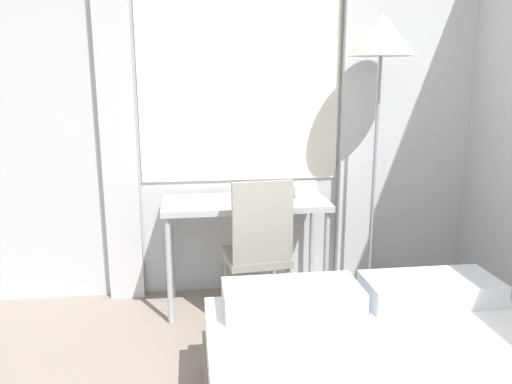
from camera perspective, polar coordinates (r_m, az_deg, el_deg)
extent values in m
cube|color=silver|center=(3.61, -3.00, 9.29)|extent=(4.63, 0.05, 2.70)
cube|color=white|center=(3.57, -1.81, 13.28)|extent=(1.42, 0.01, 1.50)
cube|color=silver|center=(3.56, -15.57, 7.97)|extent=(0.24, 0.06, 2.60)
cube|color=silver|center=(3.72, 11.54, 8.40)|extent=(0.24, 0.06, 2.60)
cube|color=#B2B2B7|center=(3.39, -1.21, -1.29)|extent=(1.12, 0.48, 0.04)
cylinder|color=#B2B2B7|center=(3.30, -9.89, -8.90)|extent=(0.04, 0.04, 0.73)
cylinder|color=#B2B2B7|center=(3.41, 7.99, -8.09)|extent=(0.04, 0.04, 0.73)
cylinder|color=#B2B2B7|center=(3.68, -9.65, -6.55)|extent=(0.04, 0.04, 0.73)
cylinder|color=#B2B2B7|center=(3.78, 6.37, -5.91)|extent=(0.04, 0.04, 0.73)
cube|color=gray|center=(3.32, -0.02, -7.37)|extent=(0.44, 0.44, 0.05)
cube|color=gray|center=(3.06, 0.76, -3.52)|extent=(0.38, 0.08, 0.52)
cylinder|color=gray|center=(3.22, -2.32, -12.44)|extent=(0.03, 0.03, 0.40)
cylinder|color=gray|center=(3.29, 3.62, -11.83)|extent=(0.03, 0.03, 0.40)
cylinder|color=gray|center=(3.52, -3.40, -10.10)|extent=(0.03, 0.03, 0.40)
cylinder|color=gray|center=(3.59, 2.02, -9.62)|extent=(0.03, 0.03, 0.40)
cube|color=silver|center=(2.56, 4.11, -11.87)|extent=(0.68, 0.32, 0.12)
cube|color=silver|center=(2.79, 19.29, -10.42)|extent=(0.68, 0.32, 0.12)
cylinder|color=#4C4C51|center=(3.83, 12.62, -11.51)|extent=(0.28, 0.28, 0.03)
cylinder|color=gray|center=(3.56, 13.30, 1.17)|extent=(0.02, 0.02, 1.69)
cone|color=silver|center=(3.50, 14.18, 17.08)|extent=(0.43, 0.43, 0.27)
cube|color=white|center=(3.52, 5.48, 0.20)|extent=(0.15, 0.18, 0.08)
cube|color=white|center=(3.51, 5.50, 1.01)|extent=(0.18, 0.06, 0.02)
cube|color=#4C4238|center=(3.32, 0.32, -1.00)|extent=(0.28, 0.24, 0.02)
cube|color=white|center=(3.32, 0.32, -0.92)|extent=(0.26, 0.23, 0.01)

